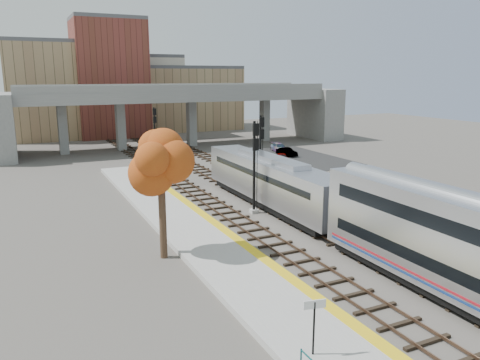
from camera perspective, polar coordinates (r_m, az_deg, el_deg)
name	(u,v)px	position (r m, az deg, el deg)	size (l,w,h in m)	color
ground	(322,241)	(32.09, 9.92, -7.36)	(160.00, 160.00, 0.00)	#47423D
platform	(222,256)	(28.66, -2.15, -9.29)	(4.50, 60.00, 0.35)	#9E9E99
yellow_strip	(250,249)	(29.34, 1.29, -8.37)	(0.70, 60.00, 0.01)	yellow
tracks	(250,196)	(42.76, 1.25, -1.96)	(10.70, 95.00, 0.25)	black
overpass	(178,109)	(73.19, -7.52, 8.62)	(54.00, 12.00, 9.50)	slate
buildings_far	(124,91)	(92.99, -13.97, 10.49)	(43.00, 21.00, 20.60)	#A0865D
parking_lot	(286,159)	(62.23, 5.58, 2.59)	(14.00, 18.00, 0.04)	black
locomotive	(271,180)	(39.12, 3.78, -0.05)	(3.02, 19.05, 4.10)	#A8AAB2
signal_mast_near	(255,168)	(36.91, 1.78, 1.51)	(0.60, 0.64, 7.40)	#9E9E99
signal_mast_mid	(261,153)	(44.65, 2.52, 3.27)	(0.60, 0.64, 7.18)	#9E9E99
signal_mast_far	(155,133)	(63.94, -10.31, 5.63)	(0.60, 0.64, 6.67)	#9E9E99
station_sign	(314,316)	(18.68, 9.05, -16.03)	(0.89, 0.23, 2.27)	black
tree	(161,163)	(27.70, -9.66, 2.05)	(3.60, 3.60, 7.91)	#382619
car_a	(282,158)	(58.65, 5.13, 2.63)	(1.52, 3.78, 1.29)	#99999E
car_b	(287,152)	(64.19, 5.73, 3.42)	(1.20, 3.43, 1.13)	#99999E
car_c	(279,148)	(67.87, 4.80, 3.97)	(1.64, 4.04, 1.17)	#99999E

